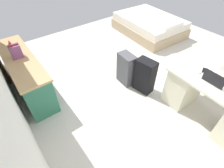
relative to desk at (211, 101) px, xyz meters
The scene contains 11 objects.
ground_plane 1.46m from the desk, ahead, with size 6.11×6.11×0.00m, color beige.
desk is the anchor object (origin of this frame).
credenza 3.23m from the desk, 40.61° to the left, with size 1.80×0.48×0.74m.
bed 3.16m from the desk, 29.16° to the right, with size 1.97×1.50×0.58m.
suitcase_black 1.15m from the desk, 17.37° to the left, with size 0.36×0.22×0.68m, color black.
suitcase_spare_grey 1.56m from the desk, 17.42° to the left, with size 0.36×0.22×0.65m, color #4C4C51.
laptop 0.41m from the desk, 34.48° to the left, with size 0.32×0.23×0.21m.
computer_mouse 0.50m from the desk, ahead, with size 0.06×0.10×0.03m, color white.
cell_phone_by_mouse 0.49m from the desk, 20.39° to the right, with size 0.07×0.14×0.01m, color black.
book_row 3.29m from the desk, 40.26° to the left, with size 0.15×0.17×0.24m.
figurine_small 3.67m from the desk, 35.26° to the left, with size 0.08×0.08×0.11m, color red.
Camera 1 is at (-1.91, 2.41, 2.42)m, focal length 27.69 mm.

